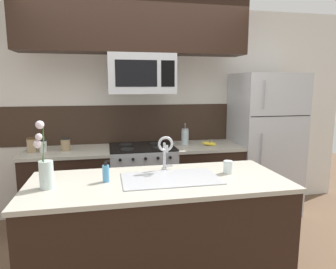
{
  "coord_description": "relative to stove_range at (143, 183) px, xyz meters",
  "views": [
    {
      "loc": [
        -0.4,
        -2.57,
        1.64
      ],
      "look_at": [
        0.18,
        0.27,
        1.16
      ],
      "focal_mm": 32.0,
      "sensor_mm": 36.0,
      "label": 1
    }
  ],
  "objects": [
    {
      "name": "rear_partition",
      "position": [
        0.3,
        0.38,
        0.84
      ],
      "size": [
        5.2,
        0.1,
        2.6
      ],
      "primitive_type": "cube",
      "color": "silver",
      "rests_on": "ground"
    },
    {
      "name": "storage_jar_tall",
      "position": [
        -1.22,
        -0.01,
        0.53
      ],
      "size": [
        0.1,
        0.1,
        0.16
      ],
      "color": "#997F5B",
      "rests_on": "back_counter_left"
    },
    {
      "name": "kitchen_sink",
      "position": [
        0.08,
        -1.25,
        0.38
      ],
      "size": [
        0.76,
        0.44,
        0.16
      ],
      "color": "#ADAFB5",
      "rests_on": "island_counter"
    },
    {
      "name": "flower_vase",
      "position": [
        -0.84,
        -1.29,
        0.58
      ],
      "size": [
        0.12,
        0.13,
        0.49
      ],
      "color": "silver",
      "rests_on": "island_counter"
    },
    {
      "name": "island_counter",
      "position": [
        -0.02,
        -1.25,
        -0.01
      ],
      "size": [
        2.0,
        0.84,
        0.91
      ],
      "color": "black",
      "rests_on": "ground"
    },
    {
      "name": "sink_faucet",
      "position": [
        0.08,
        -1.03,
        0.65
      ],
      "size": [
        0.14,
        0.14,
        0.31
      ],
      "color": "#B7BABF",
      "rests_on": "island_counter"
    },
    {
      "name": "drinking_glass",
      "position": [
        0.58,
        -1.2,
        0.5
      ],
      "size": [
        0.08,
        0.08,
        0.11
      ],
      "color": "silver",
      "rests_on": "island_counter"
    },
    {
      "name": "french_press",
      "position": [
        0.54,
        0.06,
        0.55
      ],
      "size": [
        0.09,
        0.09,
        0.27
      ],
      "color": "silver",
      "rests_on": "back_counter_right"
    },
    {
      "name": "dish_soap_bottle",
      "position": [
        -0.42,
        -1.22,
        0.52
      ],
      "size": [
        0.06,
        0.05,
        0.16
      ],
      "color": "#4C93C6",
      "rests_on": "island_counter"
    },
    {
      "name": "storage_jar_short",
      "position": [
        -0.86,
        -0.0,
        0.52
      ],
      "size": [
        0.1,
        0.1,
        0.14
      ],
      "color": "#997F5B",
      "rests_on": "back_counter_left"
    },
    {
      "name": "stove_range",
      "position": [
        0.0,
        0.0,
        0.0
      ],
      "size": [
        0.76,
        0.64,
        0.93
      ],
      "color": "#B7BABF",
      "rests_on": "ground"
    },
    {
      "name": "storage_jar_medium",
      "position": [
        -1.1,
        -0.01,
        0.51
      ],
      "size": [
        0.08,
        0.08,
        0.13
      ],
      "color": "silver",
      "rests_on": "back_counter_left"
    },
    {
      "name": "refrigerator",
      "position": [
        1.59,
        0.02,
        0.43
      ],
      "size": [
        0.79,
        0.74,
        1.78
      ],
      "color": "#B7BABF",
      "rests_on": "ground"
    },
    {
      "name": "ground_plane",
      "position": [
        -0.0,
        -0.9,
        -0.46
      ],
      "size": [
        10.0,
        10.0,
        0.0
      ],
      "primitive_type": "plane",
      "color": "brown"
    },
    {
      "name": "splash_band",
      "position": [
        -0.0,
        0.32,
        0.69
      ],
      "size": [
        3.45,
        0.01,
        0.48
      ],
      "primitive_type": "cube",
      "color": "#332319",
      "rests_on": "rear_partition"
    },
    {
      "name": "upper_cabinet_band",
      "position": [
        -0.06,
        -0.05,
        1.82
      ],
      "size": [
        2.51,
        0.34,
        0.6
      ],
      "primitive_type": "cube",
      "color": "black"
    },
    {
      "name": "microwave",
      "position": [
        0.0,
        -0.02,
        1.3
      ],
      "size": [
        0.74,
        0.4,
        0.44
      ],
      "color": "#B7BABF"
    },
    {
      "name": "back_counter_left",
      "position": [
        -0.85,
        0.0,
        -0.01
      ],
      "size": [
        0.97,
        0.65,
        0.91
      ],
      "color": "black",
      "rests_on": "ground"
    },
    {
      "name": "banana_bunch",
      "position": [
        0.82,
        -0.06,
        0.47
      ],
      "size": [
        0.19,
        0.12,
        0.08
      ],
      "color": "yellow",
      "rests_on": "back_counter_right"
    },
    {
      "name": "back_counter_right",
      "position": [
        0.79,
        0.0,
        -0.01
      ],
      "size": [
        0.84,
        0.65,
        0.91
      ],
      "color": "black",
      "rests_on": "ground"
    }
  ]
}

